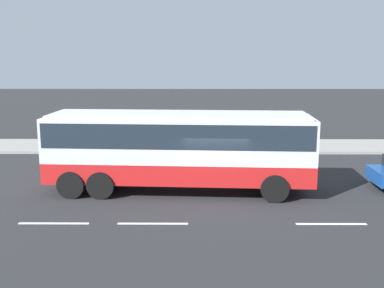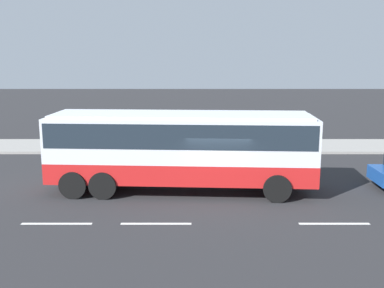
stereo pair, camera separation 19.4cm
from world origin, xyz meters
The scene contains 5 objects.
ground_plane centered at (0.00, 0.00, 0.00)m, with size 120.00×120.00×0.00m, color #28282B.
sidewalk_curb centered at (0.00, 9.87, 0.07)m, with size 80.00×4.00×0.15m, color gray.
lane_centreline centered at (-6.93, -3.16, 0.00)m, with size 24.62×0.16×0.01m.
coach_bus centered at (-1.46, 0.63, 2.05)m, with size 10.98×3.31×3.29m.
pedestrian_near_curb centered at (2.70, 9.84, 1.14)m, with size 0.32×0.32×1.72m.
Camera 1 is at (-0.82, -17.69, 5.60)m, focal length 42.37 mm.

